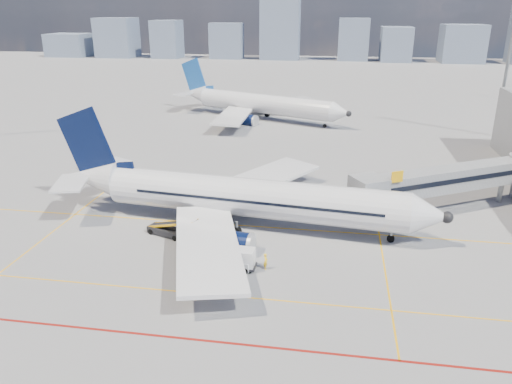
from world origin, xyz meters
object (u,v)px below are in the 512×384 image
belt_loader (168,230)px  ramp_worker (266,261)px  main_aircraft (237,197)px  second_aircraft (258,103)px  baggage_tug (240,261)px  cargo_dolly (236,258)px

belt_loader → ramp_worker: (11.00, -5.37, 0.13)m
main_aircraft → ramp_worker: main_aircraft is taller
main_aircraft → belt_loader: bearing=-143.0°
second_aircraft → ramp_worker: size_ratio=25.71×
main_aircraft → belt_loader: size_ratio=7.12×
ramp_worker → baggage_tug: bearing=95.9°
second_aircraft → belt_loader: 58.57m
second_aircraft → baggage_tug: second_aircraft is taller
main_aircraft → cargo_dolly: (1.82, -9.57, -2.14)m
main_aircraft → second_aircraft: size_ratio=1.09×
cargo_dolly → belt_loader: bearing=148.0°
second_aircraft → baggage_tug: (8.65, -64.20, -2.49)m
main_aircraft → ramp_worker: bearing=-57.9°
main_aircraft → belt_loader: main_aircraft is taller
cargo_dolly → belt_loader: belt_loader is taller
second_aircraft → ramp_worker: bearing=-56.7°
main_aircraft → baggage_tug: size_ratio=17.32×
baggage_tug → belt_loader: bearing=167.2°
baggage_tug → ramp_worker: (2.30, 0.32, 0.04)m
second_aircraft → baggage_tug: 64.83m
second_aircraft → cargo_dolly: (8.31, -64.20, -2.14)m
second_aircraft → belt_loader: bearing=-66.4°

